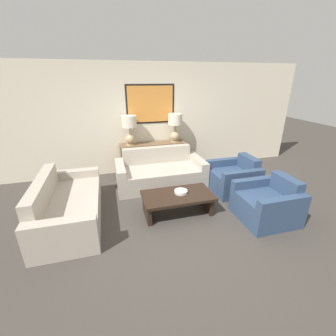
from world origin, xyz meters
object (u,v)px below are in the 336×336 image
object	(u,v)px
console_table	(154,158)
coffee_table	(178,199)
couch_by_back_wall	(160,173)
armchair_near_camera	(267,204)
couch_by_side	(68,207)
table_lamp_right	(175,125)
table_lamp_left	(129,127)
armchair_near_back_wall	(233,178)
decorative_bowl	(181,192)

from	to	relation	value
console_table	coffee_table	size ratio (longest dim) A/B	1.31
couch_by_back_wall	armchair_near_camera	bearing A→B (deg)	-50.90
armchair_near_camera	couch_by_back_wall	bearing A→B (deg)	129.10
couch_by_side	coffee_table	size ratio (longest dim) A/B	1.56
couch_by_side	armchair_near_camera	size ratio (longest dim) A/B	2.20
console_table	couch_by_back_wall	bearing A→B (deg)	-90.00
console_table	table_lamp_right	world-z (taller)	table_lamp_right
console_table	couch_by_side	world-z (taller)	couch_by_side
table_lamp_left	couch_by_back_wall	bearing A→B (deg)	-52.29
coffee_table	couch_by_side	bearing A→B (deg)	171.99
table_lamp_left	armchair_near_camera	distance (m)	3.36
console_table	armchair_near_back_wall	size ratio (longest dim) A/B	1.84
couch_by_back_wall	armchair_near_camera	distance (m)	2.31
table_lamp_right	coffee_table	size ratio (longest dim) A/B	0.56
couch_by_back_wall	armchair_near_back_wall	distance (m)	1.62
armchair_near_camera	armchair_near_back_wall	bearing A→B (deg)	90.00
table_lamp_right	couch_by_side	bearing A→B (deg)	-144.54
couch_by_back_wall	armchair_near_camera	size ratio (longest dim) A/B	2.20
coffee_table	armchair_near_camera	size ratio (longest dim) A/B	1.40
couch_by_back_wall	coffee_table	size ratio (longest dim) A/B	1.56
table_lamp_right	armchair_near_back_wall	world-z (taller)	table_lamp_right
table_lamp_right	table_lamp_left	bearing A→B (deg)	180.00
decorative_bowl	armchair_near_back_wall	world-z (taller)	armchair_near_back_wall
coffee_table	decorative_bowl	xyz separation A→B (m)	(0.07, 0.04, 0.12)
console_table	table_lamp_left	distance (m)	1.00
coffee_table	armchair_near_back_wall	bearing A→B (deg)	20.89
coffee_table	armchair_near_camera	bearing A→B (deg)	-20.89
table_lamp_left	console_table	bearing A→B (deg)	0.00
couch_by_side	decorative_bowl	xyz separation A→B (m)	(1.93, -0.22, 0.13)
armchair_near_back_wall	coffee_table	bearing A→B (deg)	-159.11
table_lamp_right	couch_by_side	size ratio (longest dim) A/B	0.36
couch_by_side	coffee_table	world-z (taller)	couch_by_side
table_lamp_left	armchair_near_back_wall	size ratio (longest dim) A/B	0.79
console_table	decorative_bowl	world-z (taller)	console_table
armchair_near_camera	couch_by_side	bearing A→B (deg)	166.19
decorative_bowl	armchair_near_camera	world-z (taller)	armchair_near_camera
armchair_near_camera	table_lamp_left	bearing A→B (deg)	128.70
console_table	couch_by_back_wall	distance (m)	0.73
table_lamp_right	decorative_bowl	bearing A→B (deg)	-103.62
couch_by_side	table_lamp_right	bearing A→B (deg)	35.46
armchair_near_back_wall	armchair_near_camera	xyz separation A→B (m)	(0.00, -1.10, 0.00)
console_table	table_lamp_left	size ratio (longest dim) A/B	2.34
couch_by_back_wall	table_lamp_left	bearing A→B (deg)	127.71
couch_by_side	coffee_table	xyz separation A→B (m)	(1.86, -0.26, 0.01)
couch_by_side	armchair_near_back_wall	world-z (taller)	couch_by_side
decorative_bowl	armchair_near_camera	bearing A→B (deg)	-23.34
couch_by_side	decorative_bowl	size ratio (longest dim) A/B	8.26
couch_by_back_wall	decorative_bowl	xyz separation A→B (m)	(0.09, -1.21, 0.13)
table_lamp_left	table_lamp_right	distance (m)	1.12
couch_by_back_wall	armchair_near_back_wall	xyz separation A→B (m)	(1.46, -0.70, 0.00)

